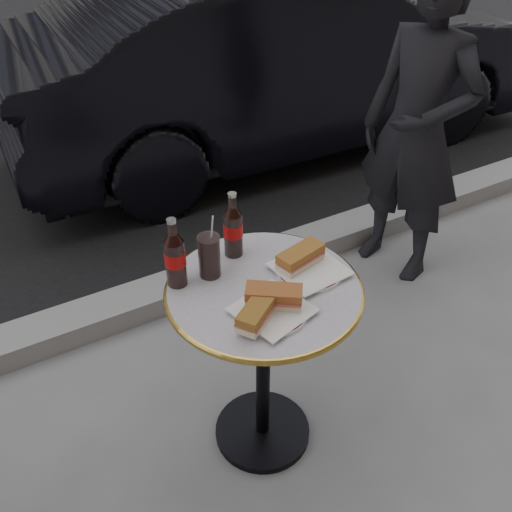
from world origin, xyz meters
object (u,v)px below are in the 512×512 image
cola_bottle_left (175,252)px  plate_right (309,271)px  pedestrian (417,131)px  cola_bottle_right (233,224)px  cola_glass (209,256)px  bistro_table (263,368)px  parked_car (283,57)px  plate_left (272,311)px

cola_bottle_left → plate_right: bearing=-22.0°
plate_right → pedestrian: (1.00, 0.61, 0.02)m
cola_bottle_right → cola_glass: size_ratio=1.59×
bistro_table → parked_car: 2.61m
cola_glass → parked_car: bearing=52.9°
cola_bottle_left → cola_bottle_right: (0.23, 0.05, -0.00)m
parked_car → plate_right: bearing=151.7°
plate_right → pedestrian: size_ratio=0.14×
bistro_table → pedestrian: bearing=27.2°
cola_glass → parked_car: size_ratio=0.04×
plate_left → cola_bottle_left: 0.34m
cola_glass → pedestrian: 1.36m
cola_bottle_left → pedestrian: bearing=17.9°
plate_left → bistro_table: bearing=71.4°
cola_bottle_right → cola_glass: cola_bottle_right is taller
cola_bottle_right → pedestrian: size_ratio=0.15×
plate_right → cola_bottle_right: cola_bottle_right is taller
pedestrian → bistro_table: bearing=-79.3°
cola_bottle_right → parked_car: size_ratio=0.06×
parked_car → bistro_table: bearing=148.5°
pedestrian → cola_bottle_left: bearing=-88.6°
bistro_table → cola_bottle_right: size_ratio=3.15×
plate_left → cola_bottle_left: (-0.19, 0.26, 0.11)m
cola_bottle_right → pedestrian: bearing=18.8°
bistro_table → cola_bottle_left: size_ratio=3.07×
plate_left → cola_bottle_right: cola_bottle_right is taller
parked_car → cola_bottle_left: bearing=142.6°
plate_left → plate_right: 0.23m
plate_left → pedestrian: bearing=30.6°
plate_right → cola_glass: cola_glass is taller
cola_bottle_right → plate_right: bearing=-51.9°
bistro_table → plate_right: bearing=-2.5°
cola_bottle_left → plate_left: bearing=-54.8°
plate_left → cola_glass: bearing=107.2°
bistro_table → plate_right: 0.41m
bistro_table → plate_right: size_ratio=3.43×
parked_car → pedestrian: bearing=172.6°
bistro_table → plate_left: size_ratio=3.51×
plate_left → cola_bottle_left: bearing=125.2°
plate_left → parked_car: (1.46, 2.29, -0.11)m
plate_right → cola_bottle_right: bearing=128.1°
cola_bottle_left → parked_car: parked_car is taller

